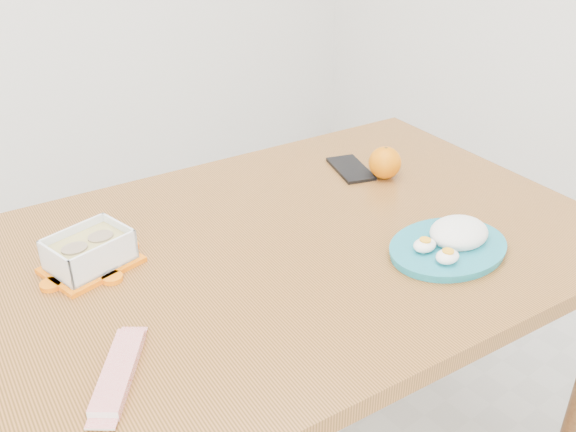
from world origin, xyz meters
TOP-DOWN VIEW (x-y plane):
  - dining_table at (0.03, -0.01)m, footprint 1.46×1.06m
  - food_container at (-0.35, 0.15)m, footprint 0.20×0.16m
  - orange_fruit at (0.42, 0.08)m, footprint 0.08×0.08m
  - rice_plate at (0.27, -0.25)m, footprint 0.28×0.28m
  - candy_bar at (-0.44, -0.17)m, footprint 0.16×0.18m
  - smartphone at (0.38, 0.17)m, footprint 0.13×0.17m

SIDE VIEW (x-z plane):
  - dining_table at x=0.03m, z-range 0.29..1.04m
  - smartphone at x=0.38m, z-range 0.75..0.76m
  - candy_bar at x=-0.44m, z-range 0.75..0.77m
  - rice_plate at x=0.27m, z-range 0.74..0.81m
  - food_container at x=-0.35m, z-range 0.75..0.82m
  - orange_fruit at x=0.42m, z-range 0.75..0.83m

